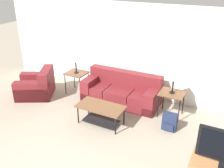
# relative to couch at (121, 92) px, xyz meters

# --- Properties ---
(wall_back) EXTENTS (8.77, 0.06, 2.60)m
(wall_back) POSITION_rel_couch_xyz_m (0.10, 0.64, 1.00)
(wall_back) COLOR white
(wall_back) RESTS_ON ground_plane
(couch) EXTENTS (2.12, 0.89, 0.82)m
(couch) POSITION_rel_couch_xyz_m (0.00, 0.00, 0.00)
(couch) COLOR maroon
(couch) RESTS_ON ground_plane
(armchair) EXTENTS (1.29, 1.28, 0.80)m
(armchair) POSITION_rel_couch_xyz_m (-2.34, -0.79, -0.02)
(armchair) COLOR maroon
(armchair) RESTS_ON ground_plane
(coffee_table) EXTENTS (1.12, 0.57, 0.48)m
(coffee_table) POSITION_rel_couch_xyz_m (0.05, -1.22, 0.05)
(coffee_table) COLOR brown
(coffee_table) RESTS_ON ground_plane
(side_table_left) EXTENTS (0.59, 0.53, 0.64)m
(side_table_left) POSITION_rel_couch_xyz_m (-1.41, -0.10, 0.28)
(side_table_left) COLOR brown
(side_table_left) RESTS_ON ground_plane
(side_table_right) EXTENTS (0.59, 0.53, 0.64)m
(side_table_right) POSITION_rel_couch_xyz_m (1.41, -0.10, 0.28)
(side_table_right) COLOR brown
(side_table_right) RESTS_ON ground_plane
(table_lamp_left) EXTENTS (0.33, 0.33, 0.60)m
(table_lamp_left) POSITION_rel_couch_xyz_m (-1.41, -0.10, 0.81)
(table_lamp_left) COLOR black
(table_lamp_left) RESTS_ON side_table_left
(table_lamp_right) EXTENTS (0.33, 0.33, 0.60)m
(table_lamp_right) POSITION_rel_couch_xyz_m (1.41, -0.10, 0.81)
(table_lamp_right) COLOR black
(table_lamp_right) RESTS_ON side_table_right
(backpack) EXTENTS (0.33, 0.26, 0.41)m
(backpack) POSITION_rel_couch_xyz_m (1.56, -0.71, -0.10)
(backpack) COLOR #1E2847
(backpack) RESTS_ON ground_plane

